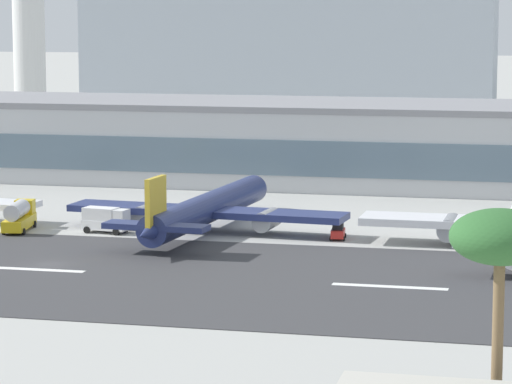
# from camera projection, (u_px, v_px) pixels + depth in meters

# --- Properties ---
(ground_plane) EXTENTS (1400.00, 1400.00, 0.00)m
(ground_plane) POSITION_uv_depth(u_px,v_px,m) (49.00, 265.00, 145.14)
(ground_plane) COLOR #A8A8A3
(runway_strip) EXTENTS (800.00, 42.82, 0.08)m
(runway_strip) POSITION_uv_depth(u_px,v_px,m) (38.00, 270.00, 142.16)
(runway_strip) COLOR #38383A
(runway_strip) RESTS_ON ground_plane
(runway_centreline_dash_4) EXTENTS (12.00, 1.20, 0.01)m
(runway_centreline_dash_4) POSITION_uv_depth(u_px,v_px,m) (33.00, 269.00, 142.30)
(runway_centreline_dash_4) COLOR white
(runway_centreline_dash_4) RESTS_ON runway_strip
(runway_centreline_dash_5) EXTENTS (12.00, 1.20, 0.01)m
(runway_centreline_dash_5) POSITION_uv_depth(u_px,v_px,m) (390.00, 287.00, 133.42)
(runway_centreline_dash_5) COLOR white
(runway_centreline_dash_5) RESTS_ON runway_strip
(terminal_building) EXTENTS (145.75, 28.50, 13.37)m
(terminal_building) POSITION_uv_depth(u_px,v_px,m) (297.00, 142.00, 214.69)
(terminal_building) COLOR #B7BABC
(terminal_building) RESTS_ON ground_plane
(distant_hotel_block) EXTENTS (108.47, 25.28, 41.62)m
(distant_hotel_block) POSITION_uv_depth(u_px,v_px,m) (288.00, 39.00, 343.21)
(distant_hotel_block) COLOR #A8B2BC
(distant_hotel_block) RESTS_ON ground_plane
(airliner_gold_tail_gate_1) EXTENTS (37.14, 43.85, 9.16)m
(airliner_gold_tail_gate_1) POSITION_uv_depth(u_px,v_px,m) (204.00, 210.00, 165.84)
(airliner_gold_tail_gate_1) COLOR navy
(airliner_gold_tail_gate_1) RESTS_ON ground_plane
(service_fuel_truck_0) EXTENTS (3.97, 8.81, 3.95)m
(service_fuel_truck_0) POSITION_uv_depth(u_px,v_px,m) (19.00, 216.00, 167.11)
(service_fuel_truck_0) COLOR gold
(service_fuel_truck_0) RESTS_ON ground_plane
(service_baggage_tug_1) EXTENTS (2.13, 3.33, 2.20)m
(service_baggage_tug_1) POSITION_uv_depth(u_px,v_px,m) (338.00, 231.00, 161.19)
(service_baggage_tug_1) COLOR #B2231E
(service_baggage_tug_1) RESTS_ON ground_plane
(service_box_truck_2) EXTENTS (6.30, 3.44, 3.25)m
(service_box_truck_2) POSITION_uv_depth(u_px,v_px,m) (106.00, 219.00, 165.83)
(service_box_truck_2) COLOR white
(service_box_truck_2) RESTS_ON ground_plane
(palm_tree_0) EXTENTS (6.37, 6.37, 16.12)m
(palm_tree_0) POSITION_uv_depth(u_px,v_px,m) (500.00, 242.00, 80.41)
(palm_tree_0) COLOR brown
(palm_tree_0) RESTS_ON ground_plane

